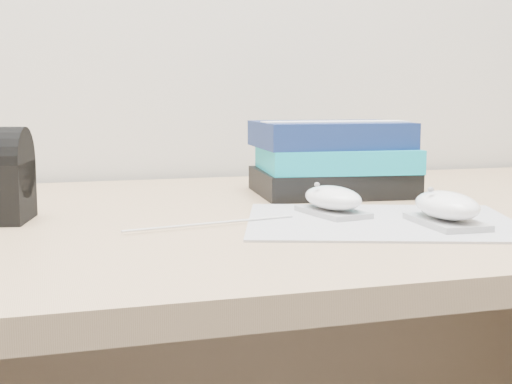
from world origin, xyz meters
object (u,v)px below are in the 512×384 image
object	(u,v)px
desk	(288,355)
mouse_front	(447,208)
book_stack	(332,158)
mouse_rear	(333,200)

from	to	relation	value
desk	mouse_front	size ratio (longest dim) A/B	14.10
desk	book_stack	distance (m)	0.31
mouse_front	book_stack	size ratio (longest dim) A/B	0.45
mouse_rear	mouse_front	size ratio (longest dim) A/B	0.97
desk	mouse_front	world-z (taller)	mouse_front
mouse_front	book_stack	world-z (taller)	book_stack
desk	book_stack	world-z (taller)	book_stack
desk	book_stack	xyz separation A→B (m)	(0.09, 0.06, 0.29)
mouse_rear	mouse_front	xyz separation A→B (m)	(0.10, -0.11, 0.00)
book_stack	mouse_front	bearing A→B (deg)	-86.84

